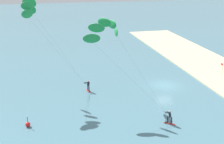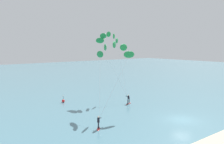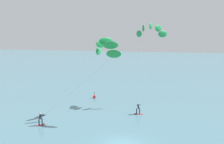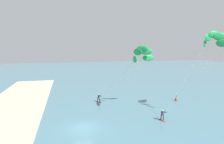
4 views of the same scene
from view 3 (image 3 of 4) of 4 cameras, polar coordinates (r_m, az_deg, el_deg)
The scene contains 3 objects.
kitesurfer_nearshore at distance 49.37m, azimuth 7.33°, elevation 7.40°, with size 5.31×8.77×13.38m.
kitesurfer_mid_water at distance 41.71m, azimuth -1.61°, elevation 4.35°, with size 10.54×9.64×11.26m.
marker_buoy at distance 53.78m, azimuth -3.37°, elevation -4.69°, with size 0.56×0.56×1.38m.
Camera 3 is at (5.17, -30.44, 12.78)m, focal length 47.79 mm.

